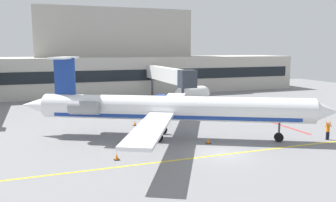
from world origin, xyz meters
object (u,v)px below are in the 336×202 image
(regional_jet, at_px, (169,108))
(fuel_tank, at_px, (192,94))
(pushback_tractor, at_px, (165,103))
(marshaller, at_px, (328,130))
(baggage_tug, at_px, (85,106))

(regional_jet, height_order, fuel_tank, regional_jet)
(regional_jet, relative_size, pushback_tractor, 7.42)
(regional_jet, relative_size, marshaller, 15.60)
(pushback_tractor, relative_size, fuel_tank, 0.62)
(regional_jet, xyz_separation_m, pushback_tractor, (5.30, 15.88, -2.11))
(fuel_tank, relative_size, marshaller, 3.41)
(baggage_tug, bearing_deg, regional_jet, -70.72)
(regional_jet, xyz_separation_m, marshaller, (15.00, -6.27, -2.16))
(baggage_tug, height_order, fuel_tank, fuel_tank)
(fuel_tank, bearing_deg, regional_jet, -120.04)
(pushback_tractor, height_order, fuel_tank, fuel_tank)
(pushback_tractor, bearing_deg, baggage_tug, 168.79)
(baggage_tug, height_order, marshaller, baggage_tug)
(fuel_tank, distance_m, marshaller, 27.04)
(regional_jet, distance_m, marshaller, 16.40)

